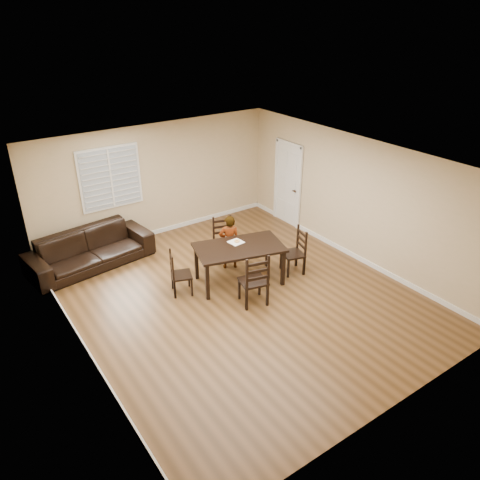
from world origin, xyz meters
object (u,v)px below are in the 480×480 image
at_px(chair_far, 256,284).
at_px(sofa, 90,249).
at_px(child, 229,242).
at_px(chair_near, 223,239).
at_px(donut, 237,241).
at_px(chair_right, 298,252).
at_px(chair_left, 176,275).
at_px(dining_table, 239,250).

xyz_separation_m(chair_far, sofa, (-2.00, 3.26, -0.10)).
xyz_separation_m(child, sofa, (-2.41, 1.77, -0.22)).
relative_size(chair_near, chair_far, 0.91).
xyz_separation_m(chair_near, chair_far, (-0.53, -1.94, 0.04)).
bearing_deg(donut, chair_near, 75.95).
xyz_separation_m(chair_far, chair_right, (1.50, 0.54, -0.04)).
xyz_separation_m(chair_near, sofa, (-2.53, 1.32, -0.06)).
xyz_separation_m(chair_left, chair_right, (2.51, -0.69, 0.04)).
bearing_deg(chair_right, dining_table, -89.31).
bearing_deg(chair_near, child, -88.56).
height_order(chair_near, chair_left, chair_near).
relative_size(chair_left, chair_right, 0.92).
distance_m(chair_right, sofa, 4.43).
bearing_deg(chair_left, sofa, 46.28).
distance_m(chair_far, sofa, 3.83).
xyz_separation_m(chair_left, sofa, (-0.99, 2.03, -0.03)).
xyz_separation_m(donut, sofa, (-2.31, 2.19, -0.45)).
bearing_deg(dining_table, chair_far, -89.89).
height_order(chair_near, child, child).
height_order(chair_near, donut, chair_near).
bearing_deg(chair_near, dining_table, -88.27).
relative_size(dining_table, sofa, 0.73).
bearing_deg(chair_far, chair_right, -145.74).
bearing_deg(chair_far, sofa, -44.04).
bearing_deg(dining_table, chair_near, 89.79).
xyz_separation_m(chair_right, donut, (-1.19, 0.53, 0.39)).
bearing_deg(chair_near, chair_right, -38.02).
bearing_deg(chair_left, chair_far, -120.59).
bearing_deg(donut, chair_far, -106.20).
distance_m(dining_table, sofa, 3.28).
bearing_deg(child, dining_table, 100.02).
height_order(child, sofa, child).
xyz_separation_m(chair_left, donut, (1.32, -0.17, 0.42)).
bearing_deg(sofa, dining_table, -54.40).
xyz_separation_m(chair_far, child, (0.40, 1.49, 0.12)).
bearing_deg(chair_near, chair_far, -88.13).
height_order(chair_near, chair_far, chair_far).
distance_m(chair_left, child, 1.45).
relative_size(chair_far, donut, 9.66).
distance_m(dining_table, child, 0.64).
xyz_separation_m(dining_table, chair_left, (-1.25, 0.35, -0.31)).
bearing_deg(chair_right, child, -114.89).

